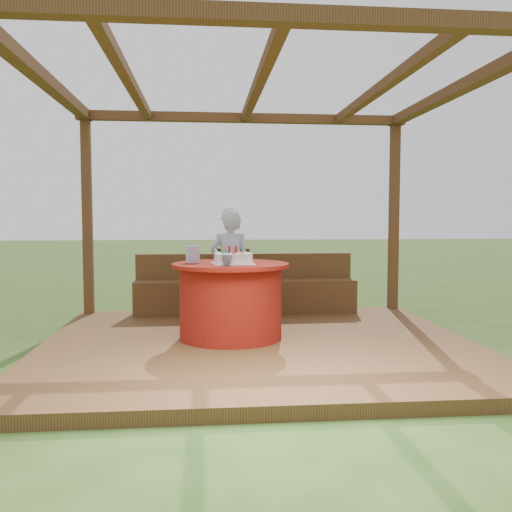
{
  "coord_description": "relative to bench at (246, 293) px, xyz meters",
  "views": [
    {
      "loc": [
        -0.56,
        -5.62,
        1.41
      ],
      "look_at": [
        0.0,
        0.25,
        1.0
      ],
      "focal_mm": 38.0,
      "sensor_mm": 36.0,
      "label": 1
    }
  ],
  "objects": [
    {
      "name": "drinking_glass",
      "position": [
        -0.33,
        -1.84,
        0.6
      ],
      "size": [
        0.13,
        0.13,
        0.1
      ],
      "primitive_type": "imported",
      "rotation": [
        0.0,
        0.0,
        -0.19
      ],
      "color": "white",
      "rests_on": "table"
    },
    {
      "name": "gift_bag",
      "position": [
        -0.69,
        -1.47,
        0.64
      ],
      "size": [
        0.15,
        0.12,
        0.18
      ],
      "primitive_type": "cube",
      "rotation": [
        0.0,
        0.0,
        0.34
      ],
      "color": "#E292C7",
      "rests_on": "table"
    },
    {
      "name": "ground",
      "position": [
        0.0,
        -1.72,
        -0.38
      ],
      "size": [
        60.0,
        60.0,
        0.0
      ],
      "primitive_type": "plane",
      "color": "#2D4D19",
      "rests_on": "ground"
    },
    {
      "name": "bench",
      "position": [
        0.0,
        0.0,
        0.0
      ],
      "size": [
        3.0,
        0.42,
        0.8
      ],
      "color": "brown",
      "rests_on": "deck"
    },
    {
      "name": "elderly_woman",
      "position": [
        -0.25,
        -0.73,
        0.45
      ],
      "size": [
        0.52,
        0.35,
        1.43
      ],
      "color": "#92B5D9",
      "rests_on": "deck"
    },
    {
      "name": "birthday_cake",
      "position": [
        -0.26,
        -1.63,
        0.6
      ],
      "size": [
        0.46,
        0.46,
        0.19
      ],
      "color": "white",
      "rests_on": "table"
    },
    {
      "name": "pergola",
      "position": [
        0.0,
        -1.72,
        2.02
      ],
      "size": [
        4.5,
        4.0,
        2.72
      ],
      "color": "brown",
      "rests_on": "deck"
    },
    {
      "name": "table",
      "position": [
        -0.28,
        -1.55,
        0.15
      ],
      "size": [
        1.25,
        1.25,
        0.81
      ],
      "color": "maroon",
      "rests_on": "deck"
    },
    {
      "name": "deck",
      "position": [
        0.0,
        -1.72,
        -0.32
      ],
      "size": [
        4.5,
        4.0,
        0.12
      ],
      "primitive_type": "cube",
      "color": "brown",
      "rests_on": "ground"
    },
    {
      "name": "chair",
      "position": [
        -0.23,
        -0.34,
        0.24
      ],
      "size": [
        0.57,
        0.57,
        0.89
      ],
      "color": "#361E11",
      "rests_on": "deck"
    }
  ]
}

